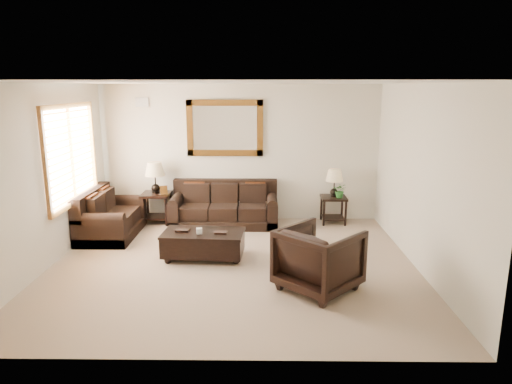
{
  "coord_description": "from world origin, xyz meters",
  "views": [
    {
      "loc": [
        0.44,
        -6.52,
        2.64
      ],
      "look_at": [
        0.34,
        0.6,
        1.0
      ],
      "focal_mm": 32.0,
      "sensor_mm": 36.0,
      "label": 1
    }
  ],
  "objects_px": {
    "loveseat": "(108,219)",
    "end_table_right": "(334,188)",
    "end_table_left": "(156,184)",
    "coffee_table": "(203,242)",
    "armchair": "(319,256)",
    "sofa": "(225,209)"
  },
  "relations": [
    {
      "from": "coffee_table",
      "to": "end_table_right",
      "type": "bearing_deg",
      "value": 43.82
    },
    {
      "from": "end_table_left",
      "to": "coffee_table",
      "type": "relative_size",
      "value": 0.93
    },
    {
      "from": "end_table_right",
      "to": "armchair",
      "type": "bearing_deg",
      "value": -102.11
    },
    {
      "from": "sofa",
      "to": "armchair",
      "type": "bearing_deg",
      "value": -63.3
    },
    {
      "from": "sofa",
      "to": "coffee_table",
      "type": "distance_m",
      "value": 1.83
    },
    {
      "from": "armchair",
      "to": "end_table_left",
      "type": "bearing_deg",
      "value": -3.03
    },
    {
      "from": "end_table_right",
      "to": "armchair",
      "type": "relative_size",
      "value": 1.15
    },
    {
      "from": "end_table_left",
      "to": "armchair",
      "type": "height_order",
      "value": "end_table_left"
    },
    {
      "from": "loveseat",
      "to": "armchair",
      "type": "bearing_deg",
      "value": -122.22
    },
    {
      "from": "loveseat",
      "to": "end_table_right",
      "type": "height_order",
      "value": "end_table_right"
    },
    {
      "from": "sofa",
      "to": "loveseat",
      "type": "relative_size",
      "value": 1.37
    },
    {
      "from": "loveseat",
      "to": "armchair",
      "type": "height_order",
      "value": "armchair"
    },
    {
      "from": "end_table_left",
      "to": "coffee_table",
      "type": "xyz_separation_m",
      "value": [
        1.17,
        -1.91,
        -0.52
      ]
    },
    {
      "from": "loveseat",
      "to": "armchair",
      "type": "relative_size",
      "value": 1.61
    },
    {
      "from": "sofa",
      "to": "end_table_left",
      "type": "xyz_separation_m",
      "value": [
        -1.35,
        0.09,
        0.49
      ]
    },
    {
      "from": "sofa",
      "to": "end_table_left",
      "type": "relative_size",
      "value": 1.7
    },
    {
      "from": "armchair",
      "to": "sofa",
      "type": "bearing_deg",
      "value": -19.33
    },
    {
      "from": "sofa",
      "to": "coffee_table",
      "type": "height_order",
      "value": "sofa"
    },
    {
      "from": "end_table_right",
      "to": "end_table_left",
      "type": "bearing_deg",
      "value": -179.49
    },
    {
      "from": "end_table_left",
      "to": "end_table_right",
      "type": "distance_m",
      "value": 3.5
    },
    {
      "from": "armchair",
      "to": "loveseat",
      "type": "bearing_deg",
      "value": 11.74
    },
    {
      "from": "sofa",
      "to": "armchair",
      "type": "distance_m",
      "value": 3.31
    }
  ]
}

